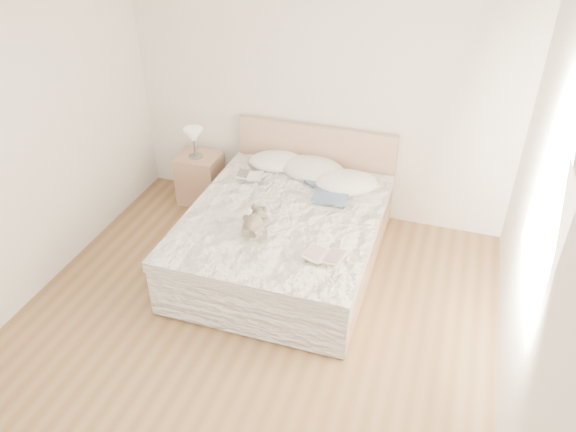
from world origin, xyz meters
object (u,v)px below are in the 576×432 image
Objects in this scene: photo_book at (250,176)px; teddy_bear at (253,229)px; table_lamp at (194,137)px; bed at (286,234)px; nightstand at (200,178)px; childrens_book at (325,255)px.

teddy_bear is at bearing -75.61° from photo_book.
teddy_bear is at bearing -46.73° from table_lamp.
table_lamp is 0.84m from photo_book.
bed is at bearing -47.63° from photo_book.
bed reaches higher than photo_book.
childrens_book is at bearing -37.57° from nightstand.
childrens_book is at bearing -53.22° from photo_book.
table_lamp is 1.18× the size of photo_book.
teddy_bear reaches higher than childrens_book.
teddy_bear is at bearing -47.81° from nightstand.
table_lamp is at bearing 150.01° from bed.
bed is 0.75m from photo_book.
teddy_bear is (1.14, -1.21, -0.15)m from table_lamp.
bed reaches higher than childrens_book.
bed is at bearing 68.35° from teddy_bear.
childrens_book is (0.53, -0.61, 0.32)m from bed.
photo_book is 0.93× the size of teddy_bear.
nightstand is at bearing 71.30° from table_lamp.
photo_book is at bearing 144.97° from childrens_book.
childrens_book is at bearing -36.71° from table_lamp.
bed reaches higher than teddy_bear.
photo_book is at bearing -22.77° from table_lamp.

